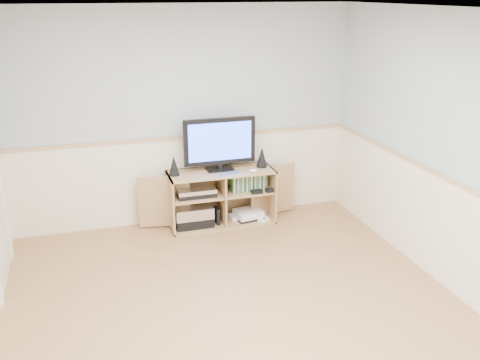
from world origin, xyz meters
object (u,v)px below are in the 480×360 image
Objects in this scene: media_cabinet at (220,195)px; keyboard at (229,174)px; monitor at (220,142)px; game_consoles at (247,215)px.

media_cabinet is 5.99× the size of keyboard.
monitor reaches higher than media_cabinet.
keyboard is 0.65m from game_consoles.
keyboard is 0.70× the size of game_consoles.
media_cabinet is 4.18× the size of game_consoles.
monitor is (0.00, -0.01, 0.65)m from media_cabinet.
game_consoles is (0.32, -0.06, -0.91)m from monitor.
monitor is 2.62× the size of keyboard.
keyboard reaches higher than game_consoles.
game_consoles is (0.32, -0.07, -0.26)m from media_cabinet.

